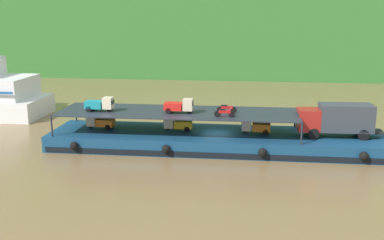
% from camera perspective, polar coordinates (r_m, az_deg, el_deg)
% --- Properties ---
extents(ground_plane, '(400.00, 400.00, 0.00)m').
position_cam_1_polar(ground_plane, '(45.75, 3.02, -3.38)').
color(ground_plane, brown).
extents(cargo_barge, '(32.27, 7.92, 1.50)m').
position_cam_1_polar(cargo_barge, '(45.51, 3.03, -2.48)').
color(cargo_barge, navy).
rests_on(cargo_barge, ground).
extents(covered_lorry, '(7.91, 2.51, 3.10)m').
position_cam_1_polar(covered_lorry, '(45.51, 17.21, 0.11)').
color(covered_lorry, maroon).
rests_on(covered_lorry, cargo_barge).
extents(cargo_rack, '(23.07, 6.49, 2.00)m').
position_cam_1_polar(cargo_rack, '(45.30, -1.73, 0.96)').
color(cargo_rack, '#232833').
rests_on(cargo_rack, cargo_barge).
extents(mini_truck_lower_stern, '(2.77, 1.25, 1.38)m').
position_cam_1_polar(mini_truck_lower_stern, '(47.68, -11.12, -0.21)').
color(mini_truck_lower_stern, orange).
rests_on(mini_truck_lower_stern, cargo_barge).
extents(mini_truck_lower_aft, '(2.77, 1.25, 1.38)m').
position_cam_1_polar(mini_truck_lower_aft, '(46.00, -1.77, -0.45)').
color(mini_truck_lower_aft, gold).
rests_on(mini_truck_lower_aft, cargo_barge).
extents(mini_truck_lower_mid, '(2.76, 1.23, 1.38)m').
position_cam_1_polar(mini_truck_lower_mid, '(45.33, 7.71, -0.77)').
color(mini_truck_lower_mid, orange).
rests_on(mini_truck_lower_mid, cargo_barge).
extents(mini_truck_upper_stern, '(2.79, 1.28, 1.38)m').
position_cam_1_polar(mini_truck_upper_stern, '(46.21, -11.13, 1.91)').
color(mini_truck_upper_stern, teal).
rests_on(mini_truck_upper_stern, cargo_rack).
extents(mini_truck_upper_mid, '(2.77, 1.24, 1.38)m').
position_cam_1_polar(mini_truck_upper_mid, '(44.52, -1.55, 1.73)').
color(mini_truck_upper_mid, red).
rests_on(mini_truck_upper_mid, cargo_rack).
extents(motorcycle_upper_port, '(1.90, 0.55, 0.87)m').
position_cam_1_polar(motorcycle_upper_port, '(42.84, 3.96, 0.90)').
color(motorcycle_upper_port, black).
rests_on(motorcycle_upper_port, cargo_rack).
extents(motorcycle_upper_centre, '(1.90, 0.55, 0.87)m').
position_cam_1_polar(motorcycle_upper_centre, '(44.74, 4.23, 1.42)').
color(motorcycle_upper_centre, black).
rests_on(motorcycle_upper_centre, cargo_rack).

